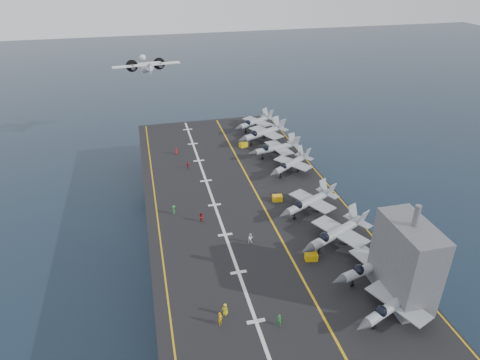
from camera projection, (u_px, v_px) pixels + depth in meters
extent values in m
plane|color=#142135|center=(245.00, 244.00, 88.42)|extent=(500.00, 500.00, 0.00)
cube|color=#56595E|center=(245.00, 224.00, 86.03)|extent=(36.00, 90.00, 10.00)
cube|color=black|center=(245.00, 202.00, 83.54)|extent=(38.00, 92.00, 0.40)
cube|color=gold|center=(260.00, 199.00, 84.05)|extent=(0.35, 90.00, 0.02)
cube|color=silver|center=(215.00, 205.00, 82.21)|extent=(0.50, 90.00, 0.02)
cube|color=gold|center=(157.00, 212.00, 79.95)|extent=(0.25, 90.00, 0.02)
cube|color=gold|center=(333.00, 190.00, 87.24)|extent=(0.25, 90.00, 0.02)
imported|color=yellow|center=(225.00, 309.00, 57.25)|extent=(1.32, 1.21, 1.83)
imported|color=#D8A408|center=(220.00, 318.00, 55.74)|extent=(1.37, 1.41, 1.98)
imported|color=#B21919|center=(201.00, 217.00, 77.01)|extent=(1.31, 1.25, 1.82)
imported|color=#268C33|center=(174.00, 210.00, 79.12)|extent=(1.01, 1.22, 1.74)
imported|color=#B11C2B|center=(188.00, 165.00, 95.53)|extent=(1.09, 0.87, 1.59)
imported|color=#B21919|center=(176.00, 151.00, 102.22)|extent=(0.87, 1.10, 1.60)
imported|color=#208F2E|center=(279.00, 320.00, 55.64)|extent=(1.17, 1.31, 1.82)
imported|color=white|center=(251.00, 238.00, 71.28)|extent=(1.13, 0.79, 1.82)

